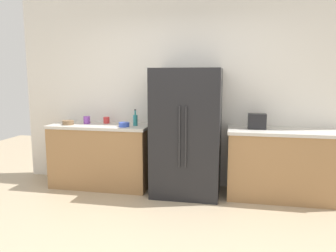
{
  "coord_description": "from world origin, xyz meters",
  "views": [
    {
      "loc": [
        0.69,
        -2.81,
        1.59
      ],
      "look_at": [
        0.04,
        0.46,
        1.09
      ],
      "focal_mm": 34.79,
      "sensor_mm": 36.0,
      "label": 1
    }
  ],
  "objects_px": {
    "bottle_a": "(135,120)",
    "bowl_a": "(124,125)",
    "cup_a": "(107,120)",
    "bowl_b": "(68,123)",
    "cup_b": "(87,120)",
    "refrigerator": "(187,132)",
    "toaster": "(257,121)"
  },
  "relations": [
    {
      "from": "refrigerator",
      "to": "toaster",
      "type": "xyz_separation_m",
      "value": [
        0.92,
        0.11,
        0.16
      ]
    },
    {
      "from": "cup_b",
      "to": "bowl_a",
      "type": "height_order",
      "value": "cup_b"
    },
    {
      "from": "bowl_a",
      "to": "bowl_b",
      "type": "distance_m",
      "value": 0.85
    },
    {
      "from": "bowl_b",
      "to": "cup_b",
      "type": "bearing_deg",
      "value": 32.53
    },
    {
      "from": "bowl_a",
      "to": "refrigerator",
      "type": "bearing_deg",
      "value": 4.26
    },
    {
      "from": "cup_b",
      "to": "bottle_a",
      "type": "bearing_deg",
      "value": -3.45
    },
    {
      "from": "bowl_a",
      "to": "cup_a",
      "type": "bearing_deg",
      "value": 143.63
    },
    {
      "from": "bowl_a",
      "to": "bowl_b",
      "type": "xyz_separation_m",
      "value": [
        -0.85,
        0.03,
        0.0
      ]
    },
    {
      "from": "toaster",
      "to": "bowl_a",
      "type": "bearing_deg",
      "value": -174.52
    },
    {
      "from": "refrigerator",
      "to": "bottle_a",
      "type": "bearing_deg",
      "value": 175.36
    },
    {
      "from": "toaster",
      "to": "cup_a",
      "type": "xyz_separation_m",
      "value": [
        -2.14,
        0.1,
        -0.05
      ]
    },
    {
      "from": "refrigerator",
      "to": "cup_b",
      "type": "height_order",
      "value": "refrigerator"
    },
    {
      "from": "cup_b",
      "to": "bowl_a",
      "type": "relative_size",
      "value": 0.75
    },
    {
      "from": "bottle_a",
      "to": "cup_b",
      "type": "xyz_separation_m",
      "value": [
        -0.75,
        0.05,
        -0.03
      ]
    },
    {
      "from": "cup_a",
      "to": "cup_b",
      "type": "relative_size",
      "value": 0.85
    },
    {
      "from": "bottle_a",
      "to": "bowl_a",
      "type": "relative_size",
      "value": 1.59
    },
    {
      "from": "refrigerator",
      "to": "cup_a",
      "type": "relative_size",
      "value": 18.26
    },
    {
      "from": "cup_b",
      "to": "bowl_b",
      "type": "relative_size",
      "value": 0.69
    },
    {
      "from": "refrigerator",
      "to": "bowl_a",
      "type": "bearing_deg",
      "value": -175.74
    },
    {
      "from": "cup_b",
      "to": "bowl_a",
      "type": "xyz_separation_m",
      "value": [
        0.63,
        -0.17,
        -0.02
      ]
    },
    {
      "from": "refrigerator",
      "to": "bowl_a",
      "type": "distance_m",
      "value": 0.87
    },
    {
      "from": "bottle_a",
      "to": "cup_b",
      "type": "bearing_deg",
      "value": 176.55
    },
    {
      "from": "toaster",
      "to": "bowl_b",
      "type": "height_order",
      "value": "toaster"
    },
    {
      "from": "refrigerator",
      "to": "bowl_b",
      "type": "distance_m",
      "value": 1.72
    },
    {
      "from": "cup_a",
      "to": "bowl_b",
      "type": "bearing_deg",
      "value": -153.8
    },
    {
      "from": "bowl_b",
      "to": "toaster",
      "type": "bearing_deg",
      "value": 3.12
    },
    {
      "from": "toaster",
      "to": "bottle_a",
      "type": "xyz_separation_m",
      "value": [
        -1.66,
        -0.05,
        -0.02
      ]
    },
    {
      "from": "cup_a",
      "to": "bowl_a",
      "type": "xyz_separation_m",
      "value": [
        0.36,
        -0.27,
        -0.02
      ]
    },
    {
      "from": "refrigerator",
      "to": "bowl_a",
      "type": "height_order",
      "value": "refrigerator"
    },
    {
      "from": "toaster",
      "to": "cup_a",
      "type": "distance_m",
      "value": 2.15
    },
    {
      "from": "cup_a",
      "to": "refrigerator",
      "type": "bearing_deg",
      "value": -9.43
    },
    {
      "from": "bottle_a",
      "to": "bowl_a",
      "type": "xyz_separation_m",
      "value": [
        -0.12,
        -0.12,
        -0.05
      ]
    }
  ]
}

